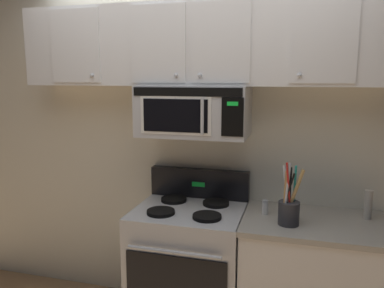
% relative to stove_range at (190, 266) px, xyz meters
% --- Properties ---
extents(back_wall, '(5.20, 0.10, 2.70)m').
position_rel_stove_range_xyz_m(back_wall, '(0.00, 0.37, 0.88)').
color(back_wall, silver).
rests_on(back_wall, ground_plane).
extents(stove_range, '(0.76, 0.69, 1.12)m').
position_rel_stove_range_xyz_m(stove_range, '(0.00, 0.00, 0.00)').
color(stove_range, '#B7BABF').
rests_on(stove_range, ground_plane).
extents(over_range_microwave, '(0.76, 0.43, 0.35)m').
position_rel_stove_range_xyz_m(over_range_microwave, '(-0.00, 0.12, 1.11)').
color(over_range_microwave, '#B7BABF').
extents(upper_cabinets, '(2.50, 0.36, 0.55)m').
position_rel_stove_range_xyz_m(upper_cabinets, '(-0.00, 0.15, 1.56)').
color(upper_cabinets, silver).
extents(counter_segment, '(0.93, 0.65, 0.90)m').
position_rel_stove_range_xyz_m(counter_segment, '(0.84, 0.01, -0.02)').
color(counter_segment, silver).
rests_on(counter_segment, ground_plane).
extents(utensil_crock_charcoal, '(0.15, 0.13, 0.40)m').
position_rel_stove_range_xyz_m(utensil_crock_charcoal, '(0.67, -0.11, 0.54)').
color(utensil_crock_charcoal, '#2D2D33').
rests_on(utensil_crock_charcoal, counter_segment).
extents(salt_shaker, '(0.04, 0.04, 0.10)m').
position_rel_stove_range_xyz_m(salt_shaker, '(0.52, 0.04, 0.48)').
color(salt_shaker, white).
rests_on(salt_shaker, counter_segment).
extents(pepper_mill, '(0.05, 0.05, 0.19)m').
position_rel_stove_range_xyz_m(pepper_mill, '(1.17, 0.12, 0.53)').
color(pepper_mill, '#B7B2A8').
rests_on(pepper_mill, counter_segment).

